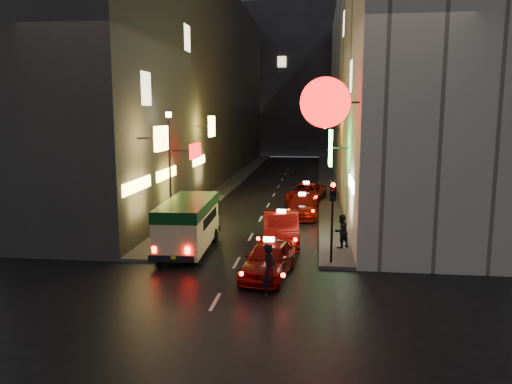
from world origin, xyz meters
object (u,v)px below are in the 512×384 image
at_px(minibus, 188,220).
at_px(pedestrian_crossing, 269,266).
at_px(traffic_light, 333,203).
at_px(taxi_near, 269,256).
at_px(lamp_post, 170,164).

height_order(minibus, pedestrian_crossing, minibus).
xyz_separation_m(pedestrian_crossing, traffic_light, (2.24, 3.57, 1.65)).
height_order(minibus, taxi_near, minibus).
bearing_deg(taxi_near, minibus, 143.19).
bearing_deg(minibus, pedestrian_crossing, -49.84).
height_order(taxi_near, traffic_light, traffic_light).
xyz_separation_m(taxi_near, pedestrian_crossing, (0.22, -2.01, 0.22)).
relative_size(minibus, taxi_near, 1.05).
bearing_deg(pedestrian_crossing, lamp_post, 54.64).
height_order(taxi_near, pedestrian_crossing, pedestrian_crossing).
bearing_deg(taxi_near, lamp_post, 133.32).
bearing_deg(minibus, traffic_light, -12.54).
xyz_separation_m(minibus, traffic_light, (6.46, -1.44, 1.17)).
distance_m(minibus, lamp_post, 4.18).
bearing_deg(lamp_post, minibus, -60.67).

